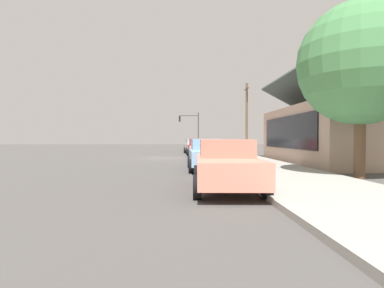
# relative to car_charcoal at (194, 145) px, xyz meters

# --- Properties ---
(ground_plane) EXTENTS (120.00, 120.00, 0.00)m
(ground_plane) POSITION_rel_car_charcoal_xyz_m (13.29, -2.84, -0.82)
(ground_plane) COLOR #4C4947
(sidewalk_curb) EXTENTS (60.00, 4.20, 0.16)m
(sidewalk_curb) POSITION_rel_car_charcoal_xyz_m (13.29, 2.76, -0.74)
(sidewalk_curb) COLOR #A3A099
(sidewalk_curb) RESTS_ON ground
(car_charcoal) EXTENTS (4.75, 2.08, 1.59)m
(car_charcoal) POSITION_rel_car_charcoal_xyz_m (0.00, 0.00, 0.00)
(car_charcoal) COLOR #2D3035
(car_charcoal) RESTS_ON ground
(car_silver) EXTENTS (4.86, 2.28, 1.59)m
(car_silver) POSITION_rel_car_charcoal_xyz_m (5.86, -0.20, 0.00)
(car_silver) COLOR silver
(car_silver) RESTS_ON ground
(car_cherry) EXTENTS (4.69, 2.12, 1.59)m
(car_cherry) POSITION_rel_car_charcoal_xyz_m (11.76, -0.04, -0.00)
(car_cherry) COLOR red
(car_cherry) RESTS_ON ground
(car_ivory) EXTENTS (4.74, 2.19, 1.59)m
(car_ivory) POSITION_rel_car_charcoal_xyz_m (17.56, 0.01, 0.00)
(car_ivory) COLOR silver
(car_ivory) RESTS_ON ground
(car_skyblue) EXTENTS (4.65, 1.99, 1.59)m
(car_skyblue) POSITION_rel_car_charcoal_xyz_m (23.02, -0.23, -0.00)
(car_skyblue) COLOR #8CB7E0
(car_skyblue) RESTS_ON ground
(car_coral) EXTENTS (4.84, 2.24, 1.59)m
(car_coral) POSITION_rel_car_charcoal_xyz_m (29.26, -0.13, 0.00)
(car_coral) COLOR #EA8C75
(car_coral) RESTS_ON ground
(storefront_building) EXTENTS (12.30, 8.04, 5.86)m
(storefront_building) POSITION_rel_car_charcoal_xyz_m (19.00, 9.14, 1.17)
(storefront_building) COLOR tan
(storefront_building) RESTS_ON ground
(shade_tree) EXTENTS (4.94, 4.94, 7.09)m
(shade_tree) POSITION_rel_car_charcoal_xyz_m (26.74, 5.61, 3.80)
(shade_tree) COLOR brown
(shade_tree) RESTS_ON ground
(traffic_light_main) EXTENTS (0.37, 2.79, 5.20)m
(traffic_light_main) POSITION_rel_car_charcoal_xyz_m (-4.65, -0.30, 2.68)
(traffic_light_main) COLOR #383833
(traffic_light_main) RESTS_ON ground
(utility_pole_wooden) EXTENTS (1.80, 0.24, 7.50)m
(utility_pole_wooden) POSITION_rel_car_charcoal_xyz_m (5.89, 5.36, 3.11)
(utility_pole_wooden) COLOR brown
(utility_pole_wooden) RESTS_ON ground
(fire_hydrant_red) EXTENTS (0.22, 0.22, 0.71)m
(fire_hydrant_red) POSITION_rel_car_charcoal_xyz_m (3.99, 1.36, -0.32)
(fire_hydrant_red) COLOR red
(fire_hydrant_red) RESTS_ON sidewalk_curb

